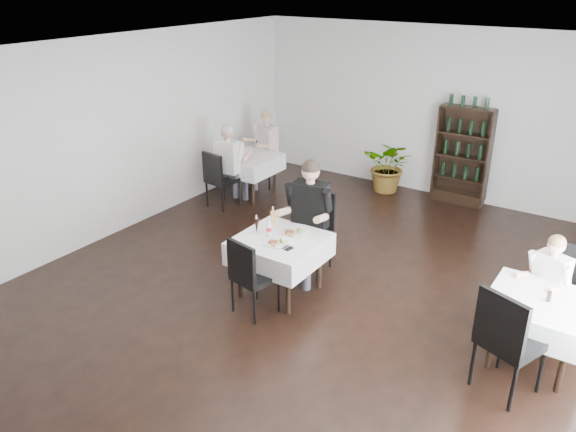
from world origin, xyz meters
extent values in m
plane|color=black|center=(0.00, 0.00, 0.00)|extent=(9.00, 9.00, 0.00)
plane|color=white|center=(0.00, 0.00, 3.00)|extent=(9.00, 9.00, 0.00)
plane|color=silver|center=(0.00, 4.50, 1.50)|extent=(7.00, 0.00, 7.00)
plane|color=silver|center=(-3.50, 0.00, 1.50)|extent=(0.00, 9.00, 9.00)
cube|color=black|center=(0.60, 4.32, 0.10)|extent=(0.90, 0.28, 0.20)
cylinder|color=black|center=(-0.67, -0.36, 0.35)|extent=(0.06, 0.06, 0.71)
cylinder|color=black|center=(-0.67, 0.36, 0.35)|extent=(0.06, 0.06, 0.71)
cylinder|color=black|center=(0.07, -0.36, 0.35)|extent=(0.06, 0.06, 0.71)
cylinder|color=black|center=(0.07, 0.36, 0.35)|extent=(0.06, 0.06, 0.71)
cube|color=black|center=(-0.30, 0.00, 0.73)|extent=(0.85, 0.85, 0.04)
cube|color=white|center=(-0.30, 0.00, 0.62)|extent=(1.03, 1.03, 0.30)
cylinder|color=black|center=(-3.04, 2.16, 0.35)|extent=(0.06, 0.06, 0.71)
cylinder|color=black|center=(-3.04, 2.84, 0.35)|extent=(0.06, 0.06, 0.71)
cylinder|color=black|center=(-2.36, 2.16, 0.35)|extent=(0.06, 0.06, 0.71)
cylinder|color=black|center=(-2.36, 2.84, 0.35)|extent=(0.06, 0.06, 0.71)
cube|color=black|center=(-2.70, 2.50, 0.73)|extent=(0.80, 0.80, 0.04)
cube|color=white|center=(-2.70, 2.50, 0.62)|extent=(0.98, 0.98, 0.30)
cylinder|color=black|center=(2.36, -0.04, 0.35)|extent=(0.06, 0.06, 0.71)
cylinder|color=black|center=(2.36, 0.64, 0.35)|extent=(0.06, 0.06, 0.71)
cylinder|color=black|center=(3.04, -0.04, 0.35)|extent=(0.06, 0.06, 0.71)
cylinder|color=black|center=(3.04, 0.64, 0.35)|extent=(0.06, 0.06, 0.71)
cube|color=black|center=(2.70, 0.30, 0.73)|extent=(0.80, 0.80, 0.04)
cube|color=white|center=(2.70, 0.30, 0.62)|extent=(0.98, 0.98, 0.30)
imported|color=#25541D|center=(-0.66, 4.11, 0.50)|extent=(0.96, 0.85, 1.00)
cylinder|color=black|center=(-0.48, 0.46, 0.25)|extent=(0.04, 0.04, 0.50)
cylinder|color=black|center=(-0.53, 0.90, 0.25)|extent=(0.04, 0.04, 0.50)
cylinder|color=black|center=(-0.05, 0.50, 0.25)|extent=(0.04, 0.04, 0.50)
cylinder|color=black|center=(-0.09, 0.94, 0.25)|extent=(0.04, 0.04, 0.50)
cube|color=black|center=(-0.29, 0.70, 0.54)|extent=(0.55, 0.55, 0.08)
cube|color=black|center=(-0.31, 0.93, 0.83)|extent=(0.51, 0.11, 0.55)
cylinder|color=black|center=(-0.06, -0.38, 0.23)|extent=(0.04, 0.04, 0.45)
cylinder|color=black|center=(-0.14, -0.77, 0.23)|extent=(0.04, 0.04, 0.45)
cylinder|color=black|center=(-0.45, -0.30, 0.23)|extent=(0.04, 0.04, 0.45)
cylinder|color=black|center=(-0.52, -0.69, 0.23)|extent=(0.04, 0.04, 0.45)
cube|color=black|center=(-0.29, -0.53, 0.48)|extent=(0.53, 0.53, 0.07)
cube|color=black|center=(-0.33, -0.74, 0.75)|extent=(0.45, 0.14, 0.49)
cylinder|color=black|center=(-2.87, 2.80, 0.20)|extent=(0.03, 0.03, 0.40)
cylinder|color=black|center=(-2.98, 3.13, 0.20)|extent=(0.03, 0.03, 0.40)
cylinder|color=black|center=(-2.54, 2.91, 0.20)|extent=(0.03, 0.03, 0.40)
cylinder|color=black|center=(-2.66, 3.24, 0.20)|extent=(0.03, 0.03, 0.40)
cube|color=black|center=(-2.76, 3.02, 0.42)|extent=(0.50, 0.50, 0.06)
cube|color=black|center=(-2.82, 3.19, 0.66)|extent=(0.39, 0.17, 0.43)
cylinder|color=black|center=(-2.54, 2.00, 0.23)|extent=(0.04, 0.04, 0.46)
cylinder|color=black|center=(-2.59, 1.60, 0.23)|extent=(0.04, 0.04, 0.46)
cylinder|color=black|center=(-2.93, 2.06, 0.23)|extent=(0.04, 0.04, 0.46)
cylinder|color=black|center=(-2.99, 1.66, 0.23)|extent=(0.04, 0.04, 0.46)
cube|color=black|center=(-2.76, 1.83, 0.49)|extent=(0.52, 0.52, 0.07)
cube|color=black|center=(-2.79, 1.62, 0.76)|extent=(0.46, 0.11, 0.50)
cylinder|color=black|center=(2.61, 0.80, 0.24)|extent=(0.04, 0.04, 0.48)
cylinder|color=black|center=(2.64, 1.22, 0.24)|extent=(0.04, 0.04, 0.48)
cylinder|color=black|center=(3.03, 0.78, 0.24)|extent=(0.04, 0.04, 0.48)
cube|color=black|center=(2.83, 1.00, 0.51)|extent=(0.50, 0.50, 0.07)
cube|color=black|center=(2.84, 1.22, 0.79)|extent=(0.48, 0.08, 0.52)
cylinder|color=black|center=(2.88, -0.15, 0.26)|extent=(0.04, 0.04, 0.52)
cylinder|color=black|center=(2.71, -0.57, 0.26)|extent=(0.04, 0.04, 0.52)
cylinder|color=black|center=(2.46, 0.02, 0.26)|extent=(0.04, 0.04, 0.52)
cylinder|color=black|center=(2.29, -0.41, 0.26)|extent=(0.04, 0.04, 0.52)
cube|color=black|center=(2.58, -0.28, 0.56)|extent=(0.68, 0.68, 0.08)
cube|color=black|center=(2.50, -0.50, 0.86)|extent=(0.51, 0.24, 0.57)
cube|color=#3C3C43|center=(-0.32, 0.41, 0.63)|extent=(0.24, 0.50, 0.16)
cylinder|color=#3C3C43|center=(-0.29, 0.21, 0.28)|extent=(0.12, 0.12, 0.56)
cube|color=#3C3C43|center=(-0.10, 0.45, 0.63)|extent=(0.24, 0.50, 0.16)
cylinder|color=#3C3C43|center=(-0.06, 0.25, 0.28)|extent=(0.12, 0.12, 0.56)
cube|color=black|center=(-0.25, 0.64, 1.01)|extent=(0.49, 0.32, 0.62)
cylinder|color=tan|center=(-0.45, 0.29, 0.99)|extent=(0.15, 0.36, 0.18)
cylinder|color=tan|center=(0.06, 0.38, 0.99)|extent=(0.15, 0.36, 0.18)
sphere|color=tan|center=(-0.24, 0.62, 1.49)|extent=(0.24, 0.24, 0.24)
sphere|color=black|center=(-0.24, 0.62, 1.52)|extent=(0.24, 0.24, 0.24)
cube|color=#3C3C43|center=(-2.91, 3.02, 0.57)|extent=(0.28, 0.45, 0.14)
cylinder|color=#3C3C43|center=(-2.97, 2.85, 0.25)|extent=(0.11, 0.11, 0.50)
cube|color=#3C3C43|center=(-2.72, 2.95, 0.57)|extent=(0.28, 0.45, 0.14)
cylinder|color=#3C3C43|center=(-2.78, 2.78, 0.25)|extent=(0.11, 0.11, 0.50)
cube|color=beige|center=(-2.75, 3.17, 0.90)|extent=(0.46, 0.34, 0.56)
cylinder|color=tan|center=(-3.06, 2.99, 0.88)|extent=(0.18, 0.32, 0.16)
cylinder|color=tan|center=(-2.62, 2.83, 0.88)|extent=(0.18, 0.32, 0.16)
sphere|color=tan|center=(-2.76, 3.15, 1.33)|extent=(0.21, 0.21, 0.21)
sphere|color=olive|center=(-2.76, 3.15, 1.36)|extent=(0.21, 0.21, 0.21)
cube|color=#3C3C43|center=(-2.62, 2.11, 0.57)|extent=(0.18, 0.44, 0.14)
cylinder|color=#3C3C43|center=(-2.63, 2.29, 0.25)|extent=(0.11, 0.11, 0.50)
cube|color=#3C3C43|center=(-2.82, 2.09, 0.57)|extent=(0.18, 0.44, 0.14)
cylinder|color=#3C3C43|center=(-2.84, 2.27, 0.25)|extent=(0.11, 0.11, 0.50)
cube|color=white|center=(-2.70, 1.91, 0.90)|extent=(0.43, 0.26, 0.56)
cylinder|color=tan|center=(-2.49, 2.20, 0.88)|extent=(0.11, 0.32, 0.16)
cylinder|color=tan|center=(-2.96, 2.16, 0.88)|extent=(0.11, 0.32, 0.16)
sphere|color=tan|center=(-2.70, 1.93, 1.33)|extent=(0.21, 0.21, 0.21)
sphere|color=beige|center=(-2.70, 1.93, 1.36)|extent=(0.21, 0.21, 0.21)
cube|color=#3C3C43|center=(2.55, 0.74, 0.49)|extent=(0.25, 0.39, 0.12)
cylinder|color=#3C3C43|center=(2.49, 0.60, 0.22)|extent=(0.10, 0.10, 0.43)
cube|color=#3C3C43|center=(2.71, 0.68, 0.49)|extent=(0.25, 0.39, 0.12)
cylinder|color=#3C3C43|center=(2.65, 0.53, 0.22)|extent=(0.10, 0.10, 0.43)
cube|color=white|center=(2.69, 0.86, 0.78)|extent=(0.40, 0.31, 0.48)
cylinder|color=tan|center=(2.41, 0.72, 0.76)|extent=(0.17, 0.28, 0.14)
cylinder|color=tan|center=(2.79, 0.57, 0.76)|extent=(0.17, 0.28, 0.14)
sphere|color=tan|center=(2.69, 0.85, 1.15)|extent=(0.18, 0.18, 0.18)
sphere|color=brown|center=(2.69, 0.85, 1.18)|extent=(0.18, 0.18, 0.18)
cube|color=white|center=(-0.22, 0.18, 0.78)|extent=(0.36, 0.36, 0.02)
cube|color=#502717|center=(-0.26, 0.16, 0.80)|extent=(0.14, 0.14, 0.03)
sphere|color=#3D6D1D|center=(-0.15, 0.22, 0.82)|extent=(0.07, 0.07, 0.07)
cube|color=olive|center=(-0.20, 0.11, 0.80)|extent=(0.10, 0.08, 0.02)
cube|color=white|center=(-0.24, -0.16, 0.78)|extent=(0.26, 0.26, 0.02)
cube|color=#502717|center=(-0.27, -0.18, 0.80)|extent=(0.12, 0.10, 0.02)
sphere|color=#3D6D1D|center=(-0.19, -0.12, 0.82)|extent=(0.06, 0.06, 0.06)
cube|color=olive|center=(-0.22, -0.22, 0.80)|extent=(0.10, 0.09, 0.02)
cone|color=black|center=(-0.62, -0.06, 0.87)|extent=(0.06, 0.06, 0.21)
cylinder|color=silver|center=(-0.62, -0.06, 1.00)|extent=(0.02, 0.02, 0.05)
cone|color=gold|center=(-0.51, 0.15, 0.90)|extent=(0.08, 0.08, 0.26)
cylinder|color=silver|center=(-0.51, 0.15, 1.06)|extent=(0.02, 0.02, 0.07)
cylinder|color=silver|center=(-0.46, 0.00, 0.87)|extent=(0.06, 0.06, 0.20)
cylinder|color=red|center=(-0.46, 0.00, 0.86)|extent=(0.06, 0.06, 0.05)
cylinder|color=silver|center=(-0.46, 0.00, 1.00)|extent=(0.02, 0.02, 0.05)
cube|color=black|center=(-0.09, -0.17, 0.77)|extent=(0.18, 0.15, 0.01)
cylinder|color=silver|center=(-0.11, -0.17, 0.78)|extent=(0.04, 0.17, 0.01)
cylinder|color=silver|center=(-0.07, -0.17, 0.78)|extent=(0.04, 0.17, 0.01)
cylinder|color=black|center=(2.77, 0.30, 0.83)|extent=(0.05, 0.05, 0.11)
camera|label=1|loc=(3.26, -5.17, 3.82)|focal=35.00mm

